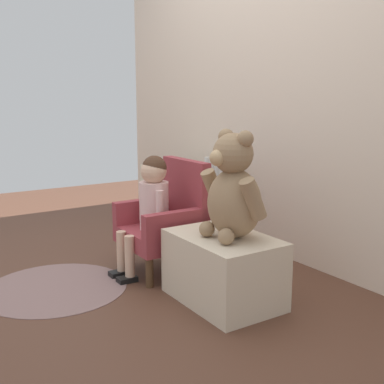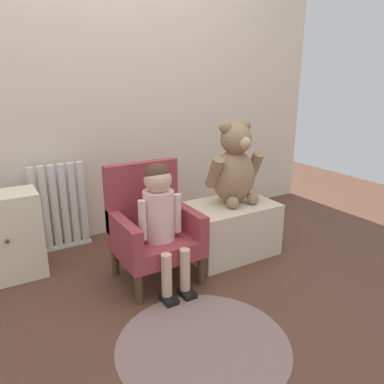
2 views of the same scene
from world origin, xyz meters
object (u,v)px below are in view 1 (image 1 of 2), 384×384
radiator (220,199)px  child_armchair (168,221)px  floor_rug (56,287)px  child_figure (151,199)px  small_dresser (166,199)px  low_bench (223,269)px  large_teddy_bear (233,191)px

radiator → child_armchair: size_ratio=0.89×
child_armchair → floor_rug: (-0.08, -0.67, -0.30)m
radiator → child_figure: (0.38, -0.77, 0.16)m
small_dresser → child_figure: size_ratio=0.73×
child_figure → low_bench: 0.63m
large_teddy_bear → floor_rug: large_teddy_bear is taller
low_bench → large_teddy_bear: (0.04, 0.02, 0.41)m
child_armchair → large_teddy_bear: size_ratio=1.25×
small_dresser → child_armchair: bearing=-29.2°
child_figure → large_teddy_bear: large_teddy_bear is taller
radiator → large_teddy_bear: bearing=-32.8°
radiator → small_dresser: radiator is taller
small_dresser → child_armchair: child_armchair is taller
small_dresser → child_armchair: 0.84m
small_dresser → large_teddy_bear: bearing=-16.0°
small_dresser → floor_rug: size_ratio=0.66×
large_teddy_bear → floor_rug: size_ratio=0.69×
small_dresser → large_teddy_bear: large_teddy_bear is taller
small_dresser → floor_rug: bearing=-58.6°
child_armchair → large_teddy_bear: (0.60, 0.03, 0.27)m
low_bench → small_dresser: bearing=162.6°
small_dresser → child_figure: child_figure is taller
radiator → child_armchair: (0.38, -0.65, 0.01)m
floor_rug → low_bench: bearing=46.9°
large_teddy_bear → floor_rug: 1.13m
radiator → low_bench: bearing=-34.9°
child_figure → low_bench: size_ratio=1.21×
radiator → small_dresser: 0.44m
small_dresser → floor_rug: small_dresser is taller
radiator → large_teddy_bear: large_teddy_bear is taller
small_dresser → child_figure: (0.74, -0.52, 0.20)m
child_figure → child_armchair: bearing=90.0°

